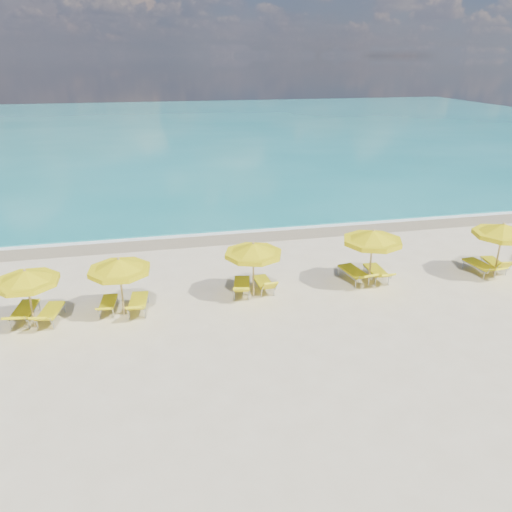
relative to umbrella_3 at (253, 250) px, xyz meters
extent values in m
plane|color=beige|center=(0.33, -0.44, -1.87)|extent=(120.00, 120.00, 0.00)
cube|color=#167C7F|center=(0.33, 47.56, -1.87)|extent=(120.00, 80.00, 0.30)
cube|color=tan|center=(0.33, 6.96, -1.87)|extent=(120.00, 2.60, 0.01)
cube|color=white|center=(0.33, 7.76, -1.87)|extent=(120.00, 1.20, 0.03)
cube|color=white|center=(-5.67, 16.56, -1.87)|extent=(14.00, 0.36, 0.05)
cube|color=white|center=(8.33, 23.56, -1.87)|extent=(18.00, 0.30, 0.05)
cylinder|color=tan|center=(-7.66, -0.71, -0.85)|extent=(0.06, 0.06, 2.04)
cone|color=yellow|center=(-7.66, -0.71, 0.01)|extent=(2.71, 2.71, 0.41)
cylinder|color=yellow|center=(-7.66, -0.71, -0.19)|extent=(2.73, 2.73, 0.16)
sphere|color=tan|center=(-7.66, -0.71, 0.22)|extent=(0.09, 0.09, 0.09)
cylinder|color=tan|center=(-4.75, -0.47, -0.82)|extent=(0.06, 0.06, 2.09)
cone|color=yellow|center=(-4.75, -0.47, 0.05)|extent=(2.68, 2.68, 0.42)
cylinder|color=yellow|center=(-4.75, -0.47, -0.15)|extent=(2.70, 2.70, 0.17)
sphere|color=tan|center=(-4.75, -0.47, 0.27)|extent=(0.09, 0.09, 0.09)
cylinder|color=tan|center=(0.00, 0.00, -0.82)|extent=(0.07, 0.07, 2.10)
cone|color=yellow|center=(0.00, 0.00, 0.06)|extent=(2.28, 2.28, 0.42)
cylinder|color=yellow|center=(0.00, 0.00, -0.14)|extent=(2.30, 2.30, 0.17)
sphere|color=tan|center=(0.00, 0.00, 0.28)|extent=(0.09, 0.09, 0.09)
cylinder|color=tan|center=(4.69, 0.00, -0.74)|extent=(0.07, 0.07, 2.25)
cone|color=yellow|center=(4.69, 0.00, 0.20)|extent=(2.34, 2.34, 0.45)
cylinder|color=yellow|center=(4.69, 0.00, -0.02)|extent=(2.36, 2.36, 0.18)
sphere|color=tan|center=(4.69, 0.00, 0.43)|extent=(0.10, 0.10, 0.10)
cylinder|color=tan|center=(10.12, -0.33, -0.75)|extent=(0.07, 0.07, 2.24)
cone|color=yellow|center=(10.12, -0.33, 0.19)|extent=(2.59, 2.59, 0.45)
cylinder|color=yellow|center=(10.12, -0.33, -0.03)|extent=(2.62, 2.62, 0.18)
sphere|color=tan|center=(10.12, -0.33, 0.42)|extent=(0.10, 0.10, 0.10)
cube|color=yellow|center=(-8.04, -0.05, -1.47)|extent=(0.76, 1.43, 0.08)
cube|color=yellow|center=(-8.15, -1.01, -1.31)|extent=(0.67, 0.67, 0.39)
cube|color=yellow|center=(-7.17, -0.32, -1.50)|extent=(0.79, 1.37, 0.08)
cube|color=yellow|center=(-7.32, -1.20, -1.33)|extent=(0.66, 0.64, 0.40)
cube|color=yellow|center=(-5.29, 0.03, -1.54)|extent=(0.62, 1.19, 0.07)
cube|color=yellow|center=(-5.37, -0.78, -1.40)|extent=(0.56, 0.55, 0.32)
cube|color=yellow|center=(-4.23, -0.20, -1.49)|extent=(0.72, 1.37, 0.08)
cube|color=yellow|center=(-4.33, -1.11, -1.32)|extent=(0.64, 0.63, 0.39)
cube|color=yellow|center=(-0.37, 0.40, -1.49)|extent=(0.84, 1.41, 0.08)
cube|color=yellow|center=(-0.55, -0.49, -1.31)|extent=(0.69, 0.67, 0.41)
cube|color=yellow|center=(0.48, 0.44, -1.52)|extent=(0.62, 1.26, 0.08)
cube|color=yellow|center=(0.54, -0.37, -1.31)|extent=(0.58, 0.50, 0.45)
cube|color=yellow|center=(4.23, 0.55, -1.46)|extent=(0.84, 1.50, 0.09)
cube|color=yellow|center=(4.38, -0.43, -1.29)|extent=(0.72, 0.71, 0.40)
cube|color=yellow|center=(5.21, 0.52, -1.49)|extent=(0.63, 1.34, 0.08)
cube|color=yellow|center=(5.18, -0.41, -1.33)|extent=(0.61, 0.60, 0.38)
cube|color=yellow|center=(9.67, 0.15, -1.48)|extent=(0.75, 1.40, 0.08)
cube|color=yellow|center=(9.78, -0.80, -1.33)|extent=(0.67, 0.67, 0.36)
cube|color=yellow|center=(10.49, 0.29, -1.51)|extent=(0.74, 1.31, 0.08)
cube|color=yellow|center=(10.36, -0.52, -1.31)|extent=(0.62, 0.55, 0.46)
camera|label=1|loc=(-3.54, -16.62, 6.60)|focal=35.00mm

